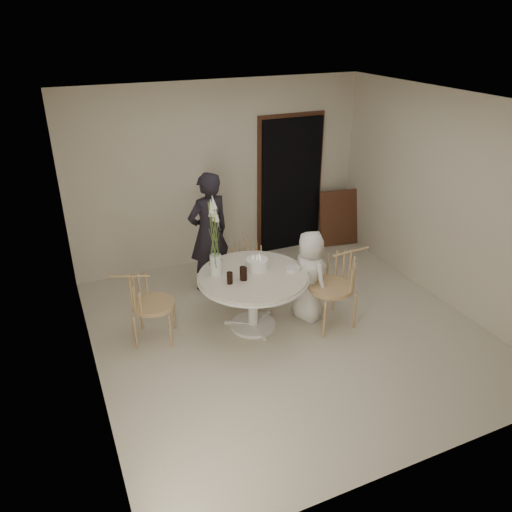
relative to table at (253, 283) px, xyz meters
name	(u,v)px	position (x,y,z in m)	size (l,w,h in m)	color
ground	(287,330)	(0.35, -0.25, -0.62)	(4.50, 4.50, 0.00)	beige
room_shell	(292,206)	(0.35, -0.25, 1.00)	(4.50, 4.50, 4.50)	silver
doorway	(291,185)	(1.50, 1.94, 0.43)	(1.00, 0.10, 2.10)	black
door_trim	(290,181)	(1.50, 1.98, 0.49)	(1.12, 0.03, 2.22)	brown
table	(253,283)	(0.00, 0.00, 0.00)	(1.33, 1.33, 0.73)	white
picture_frame	(339,218)	(2.30, 1.70, -0.16)	(0.69, 0.05, 0.92)	brown
chair_far	(247,259)	(0.27, 0.84, -0.11)	(0.49, 0.52, 0.78)	tan
chair_right	(340,277)	(1.02, -0.31, 0.01)	(0.60, 0.56, 0.96)	tan
chair_left	(142,298)	(-1.27, 0.28, -0.06)	(0.62, 0.60, 0.86)	tan
girl	(209,233)	(-0.16, 1.13, 0.23)	(0.61, 0.40, 1.68)	black
boy	(309,276)	(0.72, -0.10, -0.02)	(0.58, 0.38, 1.18)	silver
birthday_cake	(257,264)	(0.10, 0.11, 0.18)	(0.27, 0.27, 0.18)	white
cola_tumbler_a	(230,278)	(-0.33, -0.10, 0.19)	(0.07, 0.07, 0.14)	black
cola_tumbler_b	(244,274)	(-0.15, -0.08, 0.19)	(0.07, 0.07, 0.15)	black
cola_tumbler_c	(230,278)	(-0.32, -0.09, 0.18)	(0.06, 0.06, 0.14)	black
cola_tumbler_d	(243,274)	(-0.16, -0.07, 0.20)	(0.08, 0.08, 0.16)	black
plate_stack	(293,269)	(0.48, -0.10, 0.14)	(0.18, 0.18, 0.05)	silver
flower_vase	(215,242)	(-0.40, 0.18, 0.53)	(0.13, 0.13, 1.00)	silver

